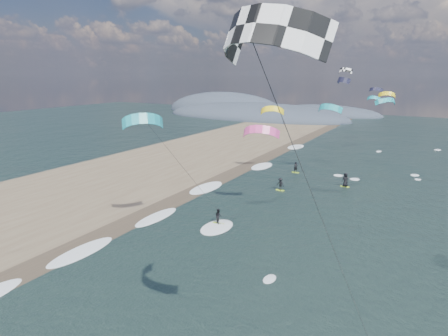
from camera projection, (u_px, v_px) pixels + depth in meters
The scene contains 8 objects.
sand_strip at pixel (29, 209), 40.13m from camera, with size 26.00×240.00×0.00m, color brown.
wet_sand_strip at pixel (109, 232), 34.38m from camera, with size 3.00×240.00×0.00m, color #382D23.
coastal_hills at pixel (250, 115), 132.60m from camera, with size 80.00×41.00×15.00m.
kitesurfer_near_a at pixel (287, 139), 11.73m from camera, with size 7.68×8.87×16.39m.
kitesurfer_near_b at pixel (171, 158), 32.07m from camera, with size 6.79×8.99×11.83m.
far_kitesurfers at pixel (309, 179), 48.32m from camera, with size 9.00×9.99×1.83m.
bg_kite_field at pixel (351, 96), 65.46m from camera, with size 15.65×71.55×7.58m.
shoreline_surf at pixel (153, 217), 37.81m from camera, with size 2.40×79.40×0.11m.
Camera 1 is at (12.93, -12.51, 14.13)m, focal length 30.00 mm.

